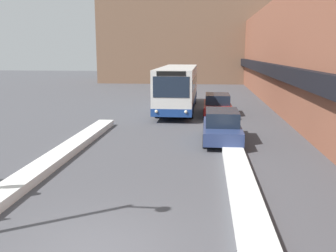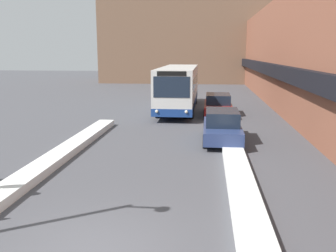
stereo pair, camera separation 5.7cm
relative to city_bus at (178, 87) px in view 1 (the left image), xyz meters
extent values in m
cube|color=brown|center=(9.72, 3.13, 2.45)|extent=(5.00, 60.00, 8.43)
cube|color=black|center=(6.97, 3.13, 1.29)|extent=(0.50, 60.00, 0.90)
cube|color=brown|center=(-0.28, 27.80, 4.55)|extent=(26.00, 8.00, 12.62)
cube|color=silver|center=(-3.88, -14.71, -1.60)|extent=(0.90, 16.71, 0.32)
cube|color=silver|center=(3.32, -13.27, -1.62)|extent=(0.90, 16.59, 0.28)
cube|color=silver|center=(0.00, 0.01, 0.09)|extent=(2.53, 11.34, 2.84)
cube|color=navy|center=(0.00, 0.01, -1.09)|extent=(2.55, 11.36, 0.50)
cube|color=#192333|center=(0.00, 0.01, 0.48)|extent=(2.55, 10.43, 0.78)
cube|color=#192333|center=(0.00, -5.67, 0.51)|extent=(2.23, 0.03, 1.28)
cube|color=black|center=(0.00, -5.67, 1.33)|extent=(1.77, 0.03, 0.28)
sphere|color=#F2EAC6|center=(-0.91, -5.68, -0.99)|extent=(0.20, 0.20, 0.20)
sphere|color=#F2EAC6|center=(0.91, -5.68, -0.99)|extent=(0.20, 0.20, 0.20)
cylinder|color=black|center=(-1.14, -3.51, -1.26)|extent=(0.28, 1.00, 1.00)
cylinder|color=black|center=(1.14, -3.51, -1.26)|extent=(0.28, 1.00, 1.00)
cylinder|color=black|center=(-1.14, 3.52, -1.26)|extent=(0.28, 1.00, 1.00)
cylinder|color=black|center=(1.14, 3.52, -1.26)|extent=(0.28, 1.00, 1.00)
cube|color=navy|center=(2.92, -9.98, -1.21)|extent=(1.80, 4.51, 0.61)
cube|color=#192333|center=(2.92, -9.87, -0.56)|extent=(1.58, 2.48, 0.70)
cylinder|color=black|center=(3.74, -11.38, -1.45)|extent=(0.20, 0.62, 0.62)
cylinder|color=black|center=(2.10, -11.38, -1.45)|extent=(0.20, 0.62, 0.62)
cylinder|color=black|center=(3.74, -8.58, -1.45)|extent=(0.20, 0.62, 0.62)
cylinder|color=black|center=(2.10, -8.58, -1.45)|extent=(0.20, 0.62, 0.62)
cube|color=maroon|center=(2.92, -1.89, -1.24)|extent=(1.88, 4.68, 0.56)
cube|color=#192333|center=(2.92, -1.78, -0.63)|extent=(1.66, 2.57, 0.66)
cylinder|color=black|center=(3.78, -3.34, -1.46)|extent=(0.20, 0.61, 0.61)
cylinder|color=black|center=(2.06, -3.34, -1.46)|extent=(0.20, 0.61, 0.61)
cylinder|color=black|center=(3.78, -0.44, -1.46)|extent=(0.20, 0.61, 0.61)
cylinder|color=black|center=(2.06, -0.44, -1.46)|extent=(0.20, 0.61, 0.61)
camera|label=1|loc=(2.11, -28.23, 2.59)|focal=40.00mm
camera|label=2|loc=(2.17, -28.22, 2.59)|focal=40.00mm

